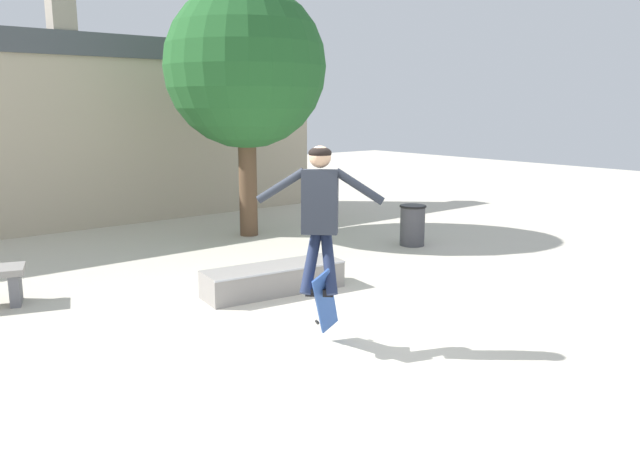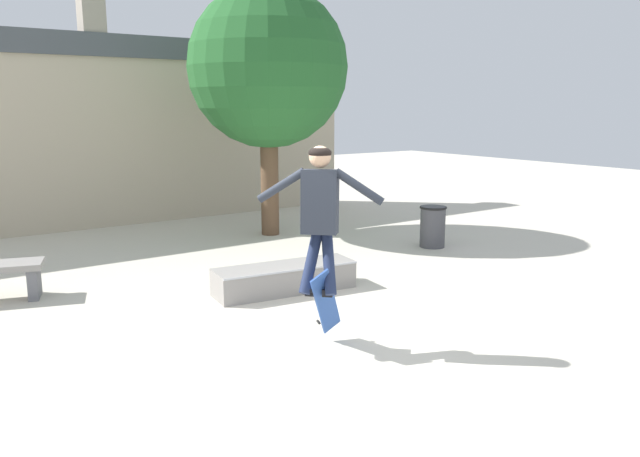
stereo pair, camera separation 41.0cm
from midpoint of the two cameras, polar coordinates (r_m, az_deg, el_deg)
ground_plane at (r=6.45m, az=2.51°, el=-10.77°), size 40.00×40.00×0.00m
building_backdrop at (r=13.13m, az=-19.09°, el=8.75°), size 12.03×0.52×5.05m
tree_right at (r=11.65m, az=-3.75°, el=14.43°), size 2.92×2.92×4.55m
skate_ledge at (r=8.20m, az=-1.81°, el=-4.57°), size 1.92×0.79×0.36m
trash_bin at (r=10.94m, az=11.33°, el=0.27°), size 0.47×0.47×0.71m
skater at (r=5.95m, az=1.98°, el=1.92°), size 0.94×0.91×1.45m
skateboard_flipping at (r=6.24m, az=2.43°, el=-6.78°), size 0.60×0.37×0.81m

